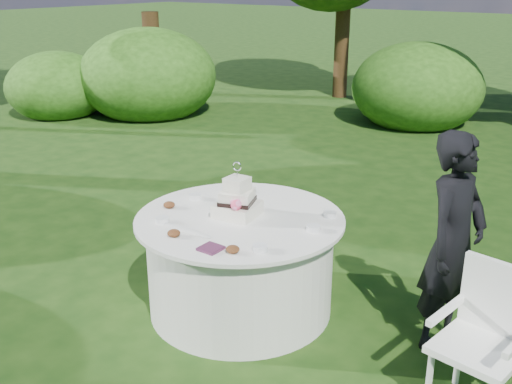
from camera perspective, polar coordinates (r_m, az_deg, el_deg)
ground at (r=4.79m, az=-1.47°, el=-10.94°), size 80.00×80.00×0.00m
napkins at (r=3.94m, az=-4.32°, el=-5.38°), size 0.14×0.14×0.02m
feather_plume at (r=4.24m, az=-6.71°, el=-3.60°), size 0.48×0.07×0.01m
guest at (r=4.23m, az=18.27°, el=-4.66°), size 0.46×0.62×1.54m
table at (r=4.60m, az=-1.51°, el=-6.79°), size 1.56×1.56×0.77m
cake at (r=4.43m, az=-1.80°, el=-0.90°), size 0.34×0.34×0.42m
chair at (r=3.80m, az=21.14°, el=-12.20°), size 0.53×0.52×0.91m
votives at (r=4.44m, az=-0.69°, el=-2.15°), size 1.19×0.95×0.04m
petal_cups at (r=4.22m, az=-6.29°, el=-3.40°), size 0.98×0.46×0.05m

